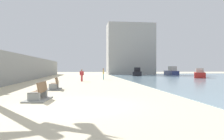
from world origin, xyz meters
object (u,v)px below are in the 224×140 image
(boat_distant, at_px, (137,73))
(person_walking, at_px, (82,75))
(bench_near, at_px, (39,96))
(boat_mid_bay, at_px, (171,72))
(boat_outer, at_px, (199,74))
(bench_far, at_px, (54,87))
(person_standing, at_px, (103,73))

(boat_distant, bearing_deg, person_walking, -121.84)
(bench_near, bearing_deg, boat_mid_bay, 59.23)
(boat_outer, distance_m, boat_mid_bay, 14.89)
(bench_near, height_order, boat_distant, boat_distant)
(boat_distant, bearing_deg, bench_near, -111.57)
(bench_far, xyz_separation_m, boat_mid_bay, (22.90, 32.70, 0.55))
(person_walking, relative_size, boat_distant, 0.19)
(person_standing, bearing_deg, bench_far, -109.88)
(boat_mid_bay, bearing_deg, person_walking, -132.79)
(boat_outer, xyz_separation_m, boat_distant, (-8.20, 11.17, 0.02))
(bench_near, xyz_separation_m, person_standing, (5.11, 19.87, 0.73))
(person_walking, height_order, boat_distant, boat_distant)
(person_walking, bearing_deg, boat_distant, 58.16)
(bench_near, distance_m, person_standing, 20.53)
(bench_far, xyz_separation_m, person_walking, (2.01, 10.13, 0.64))
(person_standing, bearing_deg, boat_outer, 12.69)
(person_standing, bearing_deg, bench_near, -104.43)
(bench_near, height_order, boat_mid_bay, boat_mid_bay)
(person_walking, relative_size, person_standing, 0.92)
(bench_far, height_order, boat_distant, boat_distant)
(bench_near, xyz_separation_m, boat_mid_bay, (22.93, 38.52, 0.55))
(bench_far, bearing_deg, person_walking, 78.76)
(bench_far, xyz_separation_m, boat_distant, (13.74, 29.01, 0.45))
(person_walking, xyz_separation_m, person_standing, (3.06, 3.91, 0.09))
(person_standing, bearing_deg, person_walking, -128.06)
(bench_near, relative_size, boat_outer, 0.34)
(boat_outer, xyz_separation_m, boat_mid_bay, (0.95, 14.85, 0.12))
(person_walking, bearing_deg, person_standing, 51.94)
(person_walking, distance_m, boat_distant, 22.23)
(person_standing, bearing_deg, boat_distant, 59.94)
(person_standing, xyz_separation_m, boat_mid_bay, (17.82, 18.65, -0.19))
(boat_mid_bay, bearing_deg, person_standing, -133.69)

